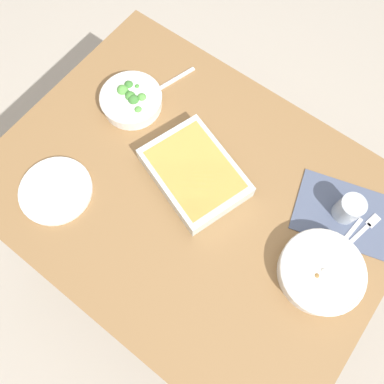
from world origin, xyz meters
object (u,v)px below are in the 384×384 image
Objects in this scene: broccoli_bowl at (131,100)px; baking_dish at (195,173)px; spoon_by_broccoli at (167,84)px; fork_on_table at (361,232)px; spoon_by_stew at (339,247)px; drink_cup at (348,209)px; side_plate at (56,190)px; stew_bowl at (321,272)px.

broccoli_bowl is 0.57× the size of baking_dish.
spoon_by_broccoli is 0.77m from fork_on_table.
baking_dish is 0.51m from fork_on_table.
drink_cup is at bearing 111.80° from spoon_by_stew.
side_plate is (-0.73, -0.46, -0.03)m from drink_cup.
drink_cup reaches higher than fork_on_table.
spoon_by_stew is (0.01, 0.10, -0.03)m from stew_bowl.
side_plate reaches higher than fork_on_table.
spoon_by_stew and spoon_by_broccoli have the same top height.
spoon_by_broccoli is (-0.73, 0.24, -0.03)m from stew_bowl.
broccoli_bowl reaches higher than stew_bowl.
spoon_by_stew is at bearing 25.39° from side_plate.
drink_cup is 0.11m from spoon_by_stew.
stew_bowl is 1.33× the size of spoon_by_stew.
drink_cup is at bearing 32.35° from side_plate.
baking_dish reaches higher than spoon_by_broccoli.
baking_dish is 0.47m from spoon_by_stew.
baking_dish is 0.35m from spoon_by_broccoli.
broccoli_bowl is at bearing 179.29° from spoon_by_stew.
broccoli_bowl is 0.81m from fork_on_table.
baking_dish reaches higher than side_plate.
drink_cup is (0.74, 0.09, 0.01)m from broccoli_bowl.
side_plate is at bearing -93.12° from spoon_by_broccoli.
broccoli_bowl is 0.92× the size of side_plate.
baking_dish is 0.42m from side_plate.
baking_dish is at bearing -170.78° from spoon_by_stew.
spoon_by_broccoli is at bearing 161.60° from stew_bowl.
fork_on_table is (0.03, 0.08, -0.00)m from spoon_by_stew.
side_plate reaches higher than spoon_by_stew.
broccoli_bowl is at bearing 165.23° from baking_dish.
stew_bowl is at bearing -95.86° from spoon_by_stew.
spoon_by_stew is 1.00× the size of fork_on_table.
fork_on_table is at bearing -4.71° from spoon_by_broccoli.
fork_on_table is at bearing 77.17° from stew_bowl.
spoon_by_stew is 0.08m from fork_on_table.
baking_dish is 2.01× the size of fork_on_table.
stew_bowl is 0.77m from spoon_by_broccoli.
stew_bowl is 0.19m from fork_on_table.
side_plate is at bearing -151.06° from fork_on_table.
fork_on_table is (0.77, -0.06, -0.00)m from spoon_by_broccoli.
drink_cup is (-0.03, 0.20, 0.01)m from stew_bowl.
baking_dish is at bearing 43.33° from side_plate.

